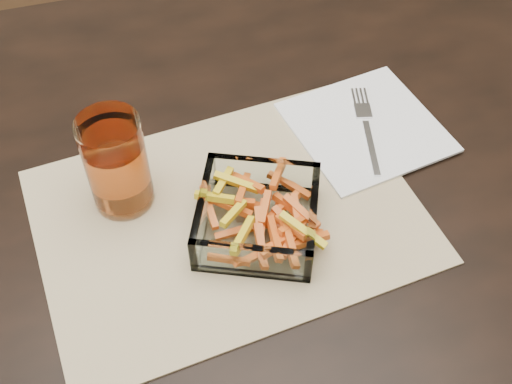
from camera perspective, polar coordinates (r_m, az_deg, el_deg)
The scene contains 6 objects.
dining_table at distance 0.89m, azimuth 0.33°, elevation -1.75°, with size 1.60×0.90×0.75m.
placemat at distance 0.78m, azimuth -2.44°, elevation -2.10°, with size 0.45×0.33×0.00m, color tan.
glass_bowl at distance 0.74m, azimuth 0.13°, elevation -2.32°, with size 0.18×0.18×0.05m.
tumbler at distance 0.76m, azimuth -12.24°, elevation 2.27°, with size 0.07×0.07×0.13m.
napkin at distance 0.88m, azimuth 9.73°, elevation 5.72°, with size 0.19×0.19×0.00m, color white.
fork at distance 0.88m, azimuth 9.79°, elevation 5.78°, with size 0.05×0.16×0.00m.
Camera 1 is at (-0.16, -0.52, 1.37)m, focal length 45.00 mm.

